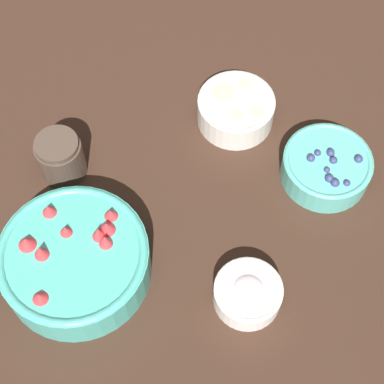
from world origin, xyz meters
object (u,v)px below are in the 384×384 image
bowl_strawberries (76,260)px  bowl_cream (249,293)px  bowl_bananas (237,108)px  jar_chocolate (62,158)px  bowl_blueberries (328,166)px

bowl_strawberries → bowl_cream: (0.27, -0.05, -0.02)m
bowl_strawberries → bowl_cream: bearing=-11.5°
bowl_bananas → bowl_cream: bowl_bananas is taller
bowl_bananas → bowl_cream: (-0.00, -0.35, -0.01)m
bowl_bananas → jar_chocolate: jar_chocolate is taller
bowl_blueberries → bowl_bananas: 0.19m
bowl_strawberries → jar_chocolate: size_ratio=2.72×
bowl_strawberries → bowl_cream: size_ratio=2.20×
bowl_strawberries → bowl_blueberries: bowl_strawberries is taller
bowl_bananas → bowl_strawberries: bearing=-132.5°
jar_chocolate → bowl_blueberries: bearing=-2.6°
bowl_blueberries → jar_chocolate: 0.45m
bowl_bananas → bowl_cream: 0.35m
bowl_blueberries → bowl_cream: 0.27m
bowl_strawberries → bowl_blueberries: 0.45m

